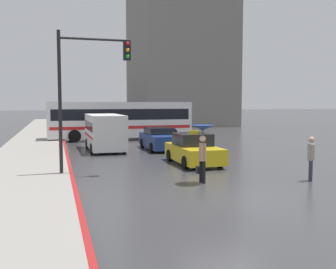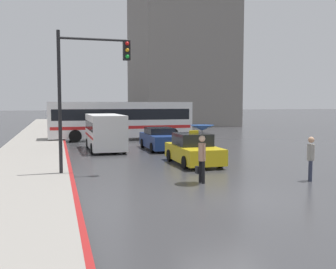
# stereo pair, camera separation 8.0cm
# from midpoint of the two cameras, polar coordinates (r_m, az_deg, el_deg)

# --- Properties ---
(ground_plane) EXTENTS (300.00, 300.00, 0.00)m
(ground_plane) POSITION_cam_midpoint_polar(r_m,az_deg,el_deg) (12.68, 7.72, -9.11)
(ground_plane) COLOR #38383A
(sidewalk_corner) EXTENTS (4.00, 120.00, 0.18)m
(sidewalk_corner) POSITION_cam_midpoint_polar(r_m,az_deg,el_deg) (11.71, -22.30, -10.13)
(sidewalk_corner) COLOR gray
(sidewalk_corner) RESTS_ON ground_plane
(taxi) EXTENTS (1.91, 4.10, 1.66)m
(taxi) POSITION_cam_midpoint_polar(r_m,az_deg,el_deg) (19.31, 3.59, -2.28)
(taxi) COLOR gold
(taxi) RESTS_ON ground_plane
(sedan_red) EXTENTS (1.91, 4.44, 1.39)m
(sedan_red) POSITION_cam_midpoint_polar(r_m,az_deg,el_deg) (25.22, -1.30, -0.69)
(sedan_red) COLOR navy
(sedan_red) RESTS_ON ground_plane
(ambulance_van) EXTENTS (2.14, 5.31, 2.25)m
(ambulance_van) POSITION_cam_midpoint_polar(r_m,az_deg,el_deg) (25.08, -9.27, 0.58)
(ambulance_van) COLOR silver
(ambulance_van) RESTS_ON ground_plane
(city_bus) EXTENTS (11.48, 2.86, 3.06)m
(city_bus) POSITION_cam_midpoint_polar(r_m,az_deg,el_deg) (32.05, -7.02, 2.28)
(city_bus) COLOR silver
(city_bus) RESTS_ON ground_plane
(pedestrian_with_umbrella) EXTENTS (0.91, 0.91, 2.18)m
(pedestrian_with_umbrella) POSITION_cam_midpoint_polar(r_m,az_deg,el_deg) (14.63, 4.88, -0.53)
(pedestrian_with_umbrella) COLOR black
(pedestrian_with_umbrella) RESTS_ON ground_plane
(pedestrian_man) EXTENTS (0.38, 0.41, 1.71)m
(pedestrian_man) POSITION_cam_midpoint_polar(r_m,az_deg,el_deg) (16.02, 19.91, -2.83)
(pedestrian_man) COLOR #2D3347
(pedestrian_man) RESTS_ON ground_plane
(traffic_light) EXTENTS (2.92, 0.38, 5.85)m
(traffic_light) POSITION_cam_midpoint_polar(r_m,az_deg,el_deg) (16.30, -11.70, 8.10)
(traffic_light) COLOR black
(traffic_light) RESTS_ON ground_plane
(building_tower_near) EXTENTS (12.06, 13.87, 31.54)m
(building_tower_near) POSITION_cam_midpoint_polar(r_m,az_deg,el_deg) (55.67, 1.58, 17.89)
(building_tower_near) COLOR gray
(building_tower_near) RESTS_ON ground_plane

